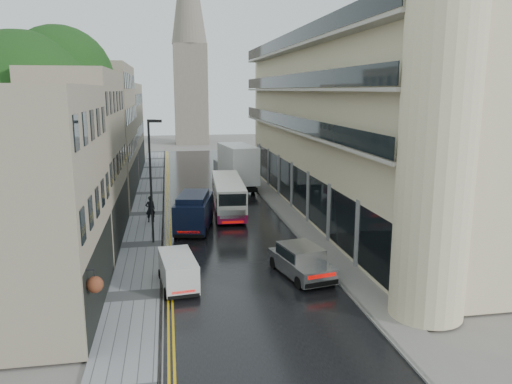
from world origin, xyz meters
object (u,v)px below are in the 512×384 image
object	(u,v)px
tree_far	(72,133)
silver_hatchback	(299,273)
pedestrian	(150,209)
tree_near	(27,139)
white_lorry	(229,170)
white_van	(166,282)
lamp_post_far	(149,158)
navy_van	(175,217)
cream_bus	(217,203)
lamp_post_near	(151,183)

from	to	relation	value
tree_far	silver_hatchback	size ratio (longest dim) A/B	2.73
pedestrian	tree_near	bearing A→B (deg)	16.86
tree_far	white_lorry	xyz separation A→B (m)	(13.94, 1.64, -3.93)
white_van	lamp_post_far	distance (m)	24.36
silver_hatchback	pedestrian	xyz separation A→B (m)	(-7.76, 14.26, 0.24)
tree_near	white_van	world-z (taller)	tree_near
tree_near	tree_far	bearing A→B (deg)	88.68
silver_hatchback	navy_van	xyz separation A→B (m)	(-5.97, 10.25, 0.54)
cream_bus	white_lorry	world-z (taller)	white_lorry
tree_far	lamp_post_far	bearing A→B (deg)	13.89
tree_near	cream_bus	distance (m)	14.12
tree_near	lamp_post_near	size ratio (longest dim) A/B	1.75
cream_bus	lamp_post_far	world-z (taller)	lamp_post_far
tree_far	white_lorry	distance (m)	14.58
cream_bus	white_van	world-z (taller)	cream_bus
silver_hatchback	pedestrian	world-z (taller)	pedestrian
tree_near	pedestrian	bearing A→B (deg)	34.06
white_lorry	pedestrian	world-z (taller)	white_lorry
white_lorry	silver_hatchback	distance (m)	24.20
cream_bus	white_van	distance (m)	14.84
tree_far	lamp_post_near	world-z (taller)	tree_far
silver_hatchback	navy_van	world-z (taller)	navy_van
tree_far	lamp_post_far	xyz separation A→B (m)	(6.45, 1.60, -2.56)
navy_van	lamp_post_near	size ratio (longest dim) A/B	0.69
tree_near	lamp_post_far	bearing A→B (deg)	65.18
tree_near	white_lorry	size ratio (longest dim) A/B	1.60
white_van	pedestrian	world-z (taller)	pedestrian
tree_far	silver_hatchback	bearing A→B (deg)	-57.22
white_van	navy_van	xyz separation A→B (m)	(0.62, 10.30, 0.55)
lamp_post_far	tree_far	bearing A→B (deg)	-150.26
tree_near	lamp_post_far	size ratio (longest dim) A/B	1.96
silver_hatchback	tree_far	bearing A→B (deg)	111.20
tree_far	lamp_post_near	distance (m)	15.35
tree_far	lamp_post_far	distance (m)	7.12
cream_bus	silver_hatchback	distance (m)	14.54
silver_hatchback	lamp_post_near	size ratio (longest dim) A/B	0.58
white_van	lamp_post_far	world-z (taller)	lamp_post_far
navy_van	lamp_post_far	xyz separation A→B (m)	(-2.07, 13.86, 2.25)
tree_near	pedestrian	distance (m)	10.30
navy_van	lamp_post_far	bearing A→B (deg)	109.55
white_van	cream_bus	bearing A→B (deg)	68.21
tree_far	lamp_post_near	bearing A→B (deg)	-62.39
cream_bus	navy_van	xyz separation A→B (m)	(-3.25, -4.02, 0.05)
white_lorry	pedestrian	distance (m)	12.29
lamp_post_near	cream_bus	bearing A→B (deg)	59.28
navy_van	lamp_post_near	bearing A→B (deg)	-129.82
silver_hatchback	navy_van	distance (m)	11.87
silver_hatchback	pedestrian	size ratio (longest dim) A/B	2.29
tree_near	cream_bus	bearing A→B (deg)	21.53
silver_hatchback	lamp_post_far	xyz separation A→B (m)	(-8.04, 24.10, 2.79)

